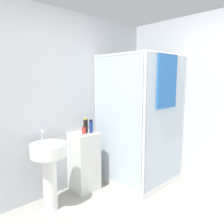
{
  "coord_description": "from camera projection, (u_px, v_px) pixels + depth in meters",
  "views": [
    {
      "loc": [
        -1.43,
        -0.96,
        1.59
      ],
      "look_at": [
        0.51,
        1.09,
        1.16
      ],
      "focal_mm": 35.0,
      "sensor_mm": 36.0,
      "label": 1
    }
  ],
  "objects": [
    {
      "name": "shampoo_bottle_blue",
      "position": [
        91.0,
        127.0,
        3.06
      ],
      "size": [
        0.05,
        0.05,
        0.19
      ],
      "color": "navy",
      "rests_on": "vanity_cabinet"
    },
    {
      "name": "wall_back",
      "position": [
        53.0,
        104.0,
        2.93
      ],
      "size": [
        6.4,
        0.06,
        2.5
      ],
      "primitive_type": "cube",
      "color": "silver",
      "rests_on": "ground_plane"
    },
    {
      "name": "soap_dispenser",
      "position": [
        84.0,
        131.0,
        3.01
      ],
      "size": [
        0.06,
        0.06,
        0.13
      ],
      "color": "red",
      "rests_on": "vanity_cabinet"
    },
    {
      "name": "shampoo_bottle_tall_black",
      "position": [
        86.0,
        125.0,
        3.1
      ],
      "size": [
        0.06,
        0.06,
        0.21
      ],
      "color": "black",
      "rests_on": "vanity_cabinet"
    },
    {
      "name": "shower_enclosure",
      "position": [
        140.0,
        149.0,
        3.36
      ],
      "size": [
        0.98,
        1.01,
        1.93
      ],
      "color": "white",
      "rests_on": "ground_plane"
    },
    {
      "name": "vanity_cabinet",
      "position": [
        84.0,
        161.0,
        3.14
      ],
      "size": [
        0.36,
        0.37,
        0.84
      ],
      "color": "silver",
      "rests_on": "ground_plane"
    },
    {
      "name": "sink",
      "position": [
        49.0,
        164.0,
        2.62
      ],
      "size": [
        0.43,
        0.43,
        0.96
      ],
      "color": "white",
      "rests_on": "ground_plane"
    }
  ]
}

